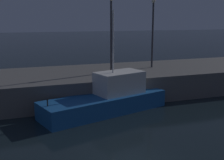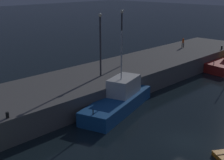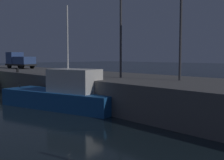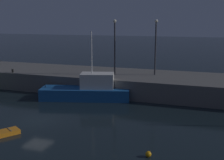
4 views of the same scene
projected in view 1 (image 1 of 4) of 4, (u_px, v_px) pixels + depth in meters
pier_quay at (75, 85)px, 29.12m from camera, size 73.03×9.69×2.46m
fishing_trawler_red at (108, 98)px, 24.44m from camera, size 11.44×6.13×8.42m
lamp_post_west at (111, 28)px, 28.23m from camera, size 0.44×0.44×7.38m
lamp_post_east at (153, 28)px, 31.24m from camera, size 0.44×0.44×7.37m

